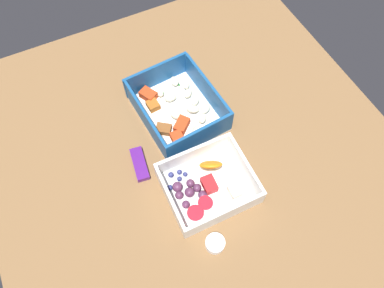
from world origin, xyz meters
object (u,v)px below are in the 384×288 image
object	(u,v)px
pasta_container	(177,109)
paper_cup_liner	(215,243)
candy_bar	(140,164)
fruit_bowl	(206,186)

from	to	relation	value
pasta_container	paper_cup_liner	xyz separation A→B (cm)	(-27.75, 5.69, -0.98)
candy_bar	paper_cup_liner	size ratio (longest dim) A/B	2.03
pasta_container	fruit_bowl	size ratio (longest dim) A/B	1.21
pasta_container	fruit_bowl	distance (cm)	18.04
paper_cup_liner	candy_bar	bearing A→B (deg)	16.77
paper_cup_liner	pasta_container	bearing A→B (deg)	-11.59
fruit_bowl	candy_bar	size ratio (longest dim) A/B	2.32
fruit_bowl	paper_cup_liner	distance (cm)	10.42
fruit_bowl	candy_bar	distance (cm)	13.91
fruit_bowl	candy_bar	bearing A→B (deg)	42.27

